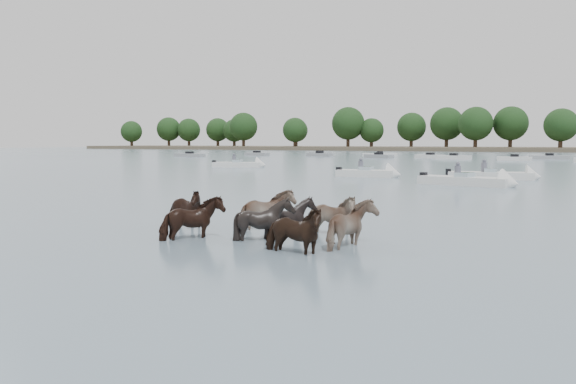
% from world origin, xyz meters
% --- Properties ---
extents(ground, '(400.00, 400.00, 0.00)m').
position_xyz_m(ground, '(0.00, 0.00, 0.00)').
color(ground, slate).
rests_on(ground, ground).
extents(shoreline, '(160.00, 30.00, 1.00)m').
position_xyz_m(shoreline, '(-70.00, 150.00, 0.50)').
color(shoreline, '#4C4233').
rests_on(shoreline, ground).
extents(pony_herd, '(7.16, 3.95, 1.38)m').
position_xyz_m(pony_herd, '(-0.24, 2.49, 0.41)').
color(pony_herd, black).
rests_on(pony_herd, ground).
extents(motorboat_a, '(4.69, 2.00, 1.92)m').
position_xyz_m(motorboat_a, '(-6.39, 28.13, 0.23)').
color(motorboat_a, silver).
rests_on(motorboat_a, ground).
extents(motorboat_b, '(5.77, 2.66, 1.92)m').
position_xyz_m(motorboat_b, '(1.37, 23.06, 0.23)').
color(motorboat_b, silver).
rests_on(motorboat_b, ground).
extents(motorboat_c, '(6.00, 2.65, 1.92)m').
position_xyz_m(motorboat_c, '(1.81, 29.51, 0.22)').
color(motorboat_c, silver).
rests_on(motorboat_c, ground).
extents(motorboat_f, '(5.39, 3.19, 1.92)m').
position_xyz_m(motorboat_f, '(-22.78, 37.06, 0.23)').
color(motorboat_f, silver).
rests_on(motorboat_f, ground).
extents(distant_flotilla, '(105.43, 25.84, 0.93)m').
position_xyz_m(distant_flotilla, '(-1.28, 75.43, 0.26)').
color(distant_flotilla, gray).
rests_on(distant_flotilla, ground).
extents(treeline, '(146.23, 21.86, 12.56)m').
position_xyz_m(treeline, '(-67.50, 150.92, 6.80)').
color(treeline, '#382619').
rests_on(treeline, ground).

